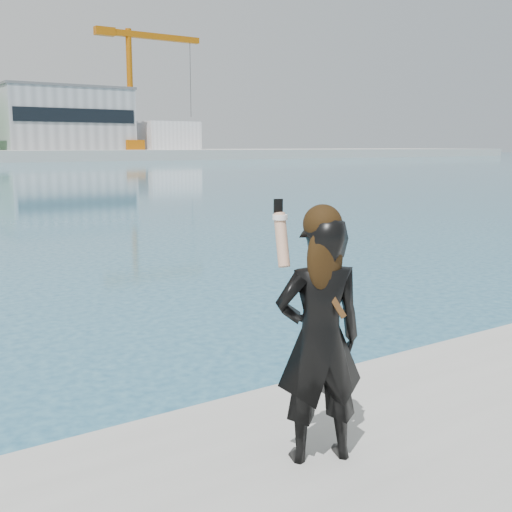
# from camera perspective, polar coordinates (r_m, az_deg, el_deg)

# --- Properties ---
(warehouse_grey_right) EXTENTS (25.50, 15.35, 12.50)m
(warehouse_grey_right) POSITION_cam_1_polar(r_m,az_deg,el_deg) (138.09, -16.72, 11.63)
(warehouse_grey_right) COLOR gray
(warehouse_grey_right) RESTS_ON far_quay
(ancillary_shed) EXTENTS (12.00, 10.00, 6.00)m
(ancillary_shed) POSITION_cam_1_polar(r_m,az_deg,el_deg) (144.58, -7.96, 10.54)
(ancillary_shed) COLOR silver
(ancillary_shed) RESTS_ON far_quay
(dock_crane) EXTENTS (23.00, 4.00, 24.00)m
(dock_crane) POSITION_cam_1_polar(r_m,az_deg,el_deg) (137.72, -10.66, 14.71)
(dock_crane) COLOR #C7650B
(dock_crane) RESTS_ON far_quay
(woman) EXTENTS (0.67, 0.55, 1.66)m
(woman) POSITION_cam_1_polar(r_m,az_deg,el_deg) (4.04, 5.67, -6.74)
(woman) COLOR black
(woman) RESTS_ON near_quay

